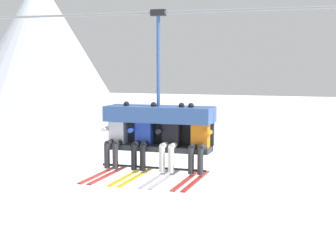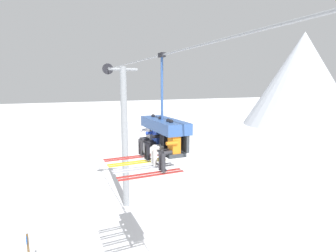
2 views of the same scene
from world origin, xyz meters
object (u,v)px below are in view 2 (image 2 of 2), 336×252
object	(u,v)px
trail_sign	(28,252)
skier_white	(148,134)
skier_blue	(154,138)
skier_orange	(170,146)
lift_tower_near	(124,135)
chairlift_chair	(164,129)
skier_black	(161,142)

from	to	relation	value
trail_sign	skier_white	bearing A→B (deg)	56.86
skier_blue	skier_orange	distance (m)	1.11
lift_tower_near	trail_sign	distance (m)	6.97
chairlift_chair	skier_black	bearing A→B (deg)	-37.13
skier_blue	skier_black	distance (m)	0.56
skier_blue	skier_black	world-z (taller)	same
skier_blue	skier_orange	bearing A→B (deg)	0.00
lift_tower_near	chairlift_chair	xyz separation A→B (m)	(7.28, -0.71, 1.52)
lift_tower_near	skier_orange	bearing A→B (deg)	-6.48
chairlift_chair	trail_sign	distance (m)	7.05
skier_white	skier_orange	world-z (taller)	same
skier_white	skier_black	distance (m)	1.12
skier_orange	trail_sign	size ratio (longest dim) A/B	1.06
lift_tower_near	skier_orange	xyz separation A→B (m)	(8.11, -0.92, 1.23)
chairlift_chair	trail_sign	xyz separation A→B (m)	(-3.30, -4.00, -4.78)
lift_tower_near	chairlift_chair	size ratio (longest dim) A/B	2.69
lift_tower_near	chairlift_chair	world-z (taller)	lift_tower_near
lift_tower_near	skier_blue	bearing A→B (deg)	-7.50
skier_white	skier_orange	xyz separation A→B (m)	(1.67, 0.00, 0.00)
skier_black	skier_blue	bearing A→B (deg)	180.00
chairlift_chair	skier_black	distance (m)	0.46
chairlift_chair	skier_blue	size ratio (longest dim) A/B	1.75
skier_white	skier_black	xyz separation A→B (m)	(1.12, 0.00, 0.00)
skier_white	chairlift_chair	bearing A→B (deg)	14.38
skier_orange	lift_tower_near	bearing A→B (deg)	173.52
skier_white	trail_sign	world-z (taller)	skier_white
lift_tower_near	skier_orange	size ratio (longest dim) A/B	4.71
chairlift_chair	skier_white	xyz separation A→B (m)	(-0.83, -0.21, -0.29)
skier_black	skier_orange	size ratio (longest dim) A/B	1.00
chairlift_chair	lift_tower_near	bearing A→B (deg)	174.44
skier_black	trail_sign	xyz separation A→B (m)	(-3.59, -3.78, -4.50)
skier_white	skier_blue	distance (m)	0.56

